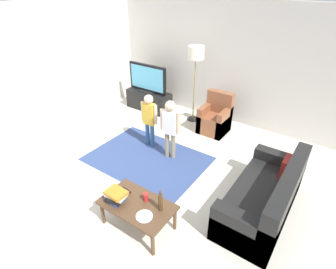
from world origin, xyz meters
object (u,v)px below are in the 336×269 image
object	(u,v)px
couch	(267,199)
plate	(144,216)
floor_lamp	(196,57)
child_center	(170,125)
armchair	(215,119)
tv_remote	(126,190)
book_stack	(116,196)
tv_stand	(149,101)
child_near_tv	(149,116)
soda_can	(146,197)
bottle	(161,202)
tv	(148,79)
coffee_table	(138,207)

from	to	relation	value
couch	plate	size ratio (longest dim) A/B	8.18
floor_lamp	child_center	world-z (taller)	floor_lamp
armchair	child_center	xyz separation A→B (m)	(-0.25, -1.44, 0.42)
couch	tv_remote	size ratio (longest dim) A/B	10.59
armchair	tv_remote	world-z (taller)	armchair
floor_lamp	book_stack	bearing A→B (deg)	-77.33
tv_stand	tv_remote	world-z (taller)	tv_stand
couch	child_near_tv	size ratio (longest dim) A/B	1.59
book_stack	soda_can	size ratio (longest dim) A/B	2.47
armchair	soda_can	distance (m)	3.00
child_center	bottle	size ratio (longest dim) A/B	3.67
tv	bottle	xyz separation A→B (m)	(2.62, -3.01, -0.29)
soda_can	coffee_table	bearing A→B (deg)	-112.62
tv_remote	soda_can	xyz separation A→B (m)	(0.35, 0.02, 0.05)
floor_lamp	child_center	size ratio (longest dim) A/B	1.49
bottle	tv_stand	bearing A→B (deg)	130.84
tv_stand	child_near_tv	bearing A→B (deg)	-50.80
tv_stand	bottle	distance (m)	4.02
soda_can	child_center	bearing A→B (deg)	113.00
floor_lamp	book_stack	xyz separation A→B (m)	(0.76, -3.40, -1.04)
book_stack	tv_remote	size ratio (longest dim) A/B	1.74
coffee_table	soda_can	bearing A→B (deg)	67.38
plate	book_stack	bearing A→B (deg)	179.76
couch	coffee_table	distance (m)	1.88
armchair	coffee_table	distance (m)	3.11
tv_stand	floor_lamp	xyz separation A→B (m)	(1.26, 0.15, 1.30)
child_near_tv	tv_remote	world-z (taller)	child_near_tv
floor_lamp	soda_can	size ratio (longest dim) A/B	14.83
coffee_table	plate	distance (m)	0.26
couch	tv_remote	world-z (taller)	couch
child_center	tv	bearing A→B (deg)	139.35
armchair	tv_stand	bearing A→B (deg)	178.84
tv_stand	bottle	bearing A→B (deg)	-49.16
coffee_table	tv_remote	xyz separation A→B (m)	(-0.30, 0.10, 0.06)
armchair	child_near_tv	xyz separation A→B (m)	(-0.83, -1.33, 0.38)
armchair	book_stack	bearing A→B (deg)	-88.71
floor_lamp	child_near_tv	bearing A→B (deg)	-95.27
tv_stand	floor_lamp	size ratio (longest dim) A/B	0.67
tv	child_near_tv	distance (m)	1.76
tv_stand	armchair	bearing A→B (deg)	-1.16
tv	plate	bearing A→B (deg)	-52.04
book_stack	tv_remote	bearing A→B (deg)	95.99
couch	coffee_table	size ratio (longest dim) A/B	1.80
floor_lamp	plate	world-z (taller)	floor_lamp
book_stack	tv_remote	distance (m)	0.23
child_center	plate	distance (m)	1.97
coffee_table	soda_can	distance (m)	0.17
floor_lamp	coffee_table	size ratio (longest dim) A/B	1.78
floor_lamp	book_stack	world-z (taller)	floor_lamp
book_stack	soda_can	bearing A→B (deg)	36.03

